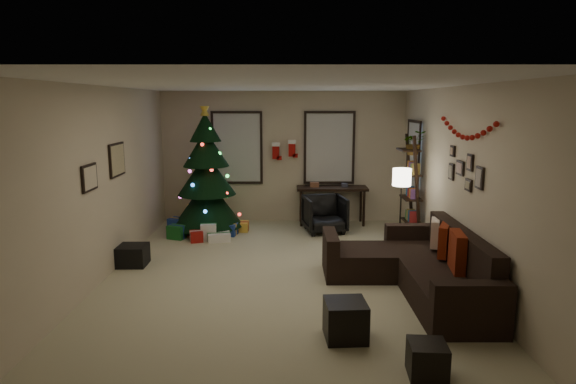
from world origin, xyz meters
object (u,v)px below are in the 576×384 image
object	(u,v)px
christmas_tree	(207,179)
desk	(332,191)
desk_chair	(325,214)
sofa	(419,269)
bookshelf	(412,191)

from	to	relation	value
christmas_tree	desk	bearing A→B (deg)	14.39
christmas_tree	desk	size ratio (longest dim) A/B	1.74
desk	desk_chair	distance (m)	0.75
sofa	desk	bearing A→B (deg)	103.38
desk_chair	bookshelf	bearing A→B (deg)	-34.65
christmas_tree	bookshelf	bearing A→B (deg)	-10.23
desk	bookshelf	size ratio (longest dim) A/B	0.75
sofa	bookshelf	bearing A→B (deg)	78.78
sofa	christmas_tree	bearing A→B (deg)	138.21
christmas_tree	desk_chair	distance (m)	2.35
sofa	desk_chair	distance (m)	3.11
sofa	desk_chair	size ratio (longest dim) A/B	3.72
desk	christmas_tree	bearing A→B (deg)	-165.61
christmas_tree	bookshelf	distance (m)	3.81
desk_chair	bookshelf	distance (m)	1.73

